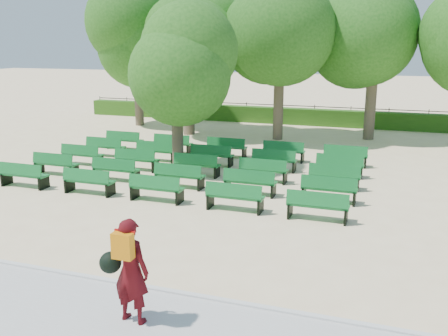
% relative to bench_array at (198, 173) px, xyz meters
% --- Properties ---
extents(ground, '(120.00, 120.00, 0.00)m').
position_rel_bench_array_xyz_m(ground, '(1.04, -1.81, -0.08)').
color(ground, beige).
extents(paving, '(30.00, 2.20, 0.06)m').
position_rel_bench_array_xyz_m(paving, '(1.04, -9.21, -0.05)').
color(paving, beige).
rests_on(paving, ground).
extents(curb, '(30.00, 0.12, 0.10)m').
position_rel_bench_array_xyz_m(curb, '(1.04, -8.06, -0.03)').
color(curb, silver).
rests_on(curb, ground).
extents(hedge, '(26.00, 0.70, 0.90)m').
position_rel_bench_array_xyz_m(hedge, '(1.04, 12.19, 0.37)').
color(hedge, '#2C5B17').
rests_on(hedge, ground).
extents(fence, '(26.00, 0.10, 1.02)m').
position_rel_bench_array_xyz_m(fence, '(1.04, 12.59, -0.08)').
color(fence, black).
rests_on(fence, ground).
extents(tree_line, '(21.80, 6.80, 7.04)m').
position_rel_bench_array_xyz_m(tree_line, '(1.04, 8.19, -0.08)').
color(tree_line, '#29631A').
rests_on(tree_line, ground).
extents(bench_array, '(1.60, 0.50, 1.01)m').
position_rel_bench_array_xyz_m(bench_array, '(0.00, 0.00, 0.00)').
color(bench_array, '#136D2C').
rests_on(bench_array, ground).
extents(tree_among, '(3.86, 3.86, 5.57)m').
position_rel_bench_array_xyz_m(tree_among, '(-1.20, 1.01, 3.73)').
color(tree_among, brown).
rests_on(tree_among, ground).
extents(person, '(0.86, 0.53, 1.79)m').
position_rel_bench_array_xyz_m(person, '(2.51, -9.15, 0.90)').
color(person, '#470A0E').
rests_on(person, ground).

